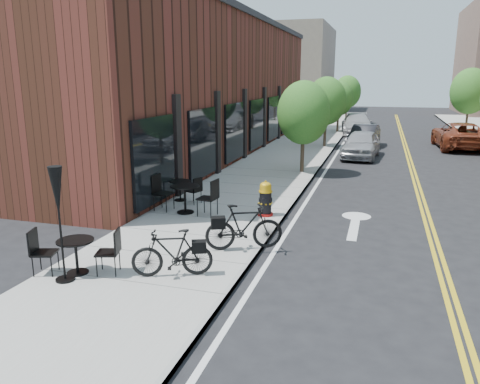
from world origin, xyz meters
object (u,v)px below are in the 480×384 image
(bicycle_right, at_px, (244,227))
(parked_car_c, at_px, (357,124))
(parked_car_a, at_px, (361,144))
(fire_hydrant, at_px, (265,199))
(parked_car_far, at_px, (460,135))
(bicycle_left, at_px, (172,253))
(parked_car_b, at_px, (364,136))
(bistro_set_b, at_px, (185,195))
(bistro_set_a, at_px, (76,252))
(patio_umbrella, at_px, (58,200))
(bistro_set_c, at_px, (180,188))

(bicycle_right, height_order, parked_car_c, parked_car_c)
(parked_car_a, height_order, parked_car_c, parked_car_c)
(fire_hydrant, height_order, parked_car_far, parked_car_far)
(bicycle_left, xyz_separation_m, parked_car_b, (2.91, 20.60, 0.05))
(bistro_set_b, bearing_deg, bistro_set_a, -87.82)
(parked_car_b, bearing_deg, bicycle_right, -89.59)
(bicycle_right, distance_m, patio_umbrella, 4.11)
(bistro_set_a, distance_m, patio_umbrella, 1.24)
(bistro_set_c, bearing_deg, parked_car_far, 77.20)
(bicycle_left, height_order, parked_car_a, parked_car_a)
(bistro_set_a, xyz_separation_m, parked_car_c, (4.03, 27.61, 0.15))
(bicycle_left, distance_m, parked_car_c, 27.26)
(bistro_set_c, bearing_deg, bistro_set_b, -39.87)
(fire_hydrant, distance_m, bistro_set_b, 2.37)
(bistro_set_a, bearing_deg, patio_umbrella, -111.04)
(bistro_set_c, bearing_deg, parked_car_a, 85.34)
(patio_umbrella, relative_size, parked_car_far, 0.42)
(parked_car_b, xyz_separation_m, parked_car_c, (-0.80, 6.57, 0.08))
(bistro_set_b, bearing_deg, parked_car_b, 81.22)
(fire_hydrant, xyz_separation_m, bicycle_left, (-0.77, -4.71, 0.00))
(bistro_set_b, xyz_separation_m, parked_car_far, (9.79, 17.29, 0.10))
(parked_car_a, bearing_deg, fire_hydrant, -95.48)
(bicycle_left, bearing_deg, parked_car_b, 149.31)
(parked_car_c, height_order, parked_car_far, parked_car_far)
(fire_hydrant, distance_m, bistro_set_a, 5.81)
(bicycle_left, height_order, bistro_set_a, bicycle_left)
(bicycle_right, distance_m, bistro_set_b, 3.49)
(fire_hydrant, xyz_separation_m, patio_umbrella, (-2.72, -5.52, 1.16))
(bistro_set_a, xyz_separation_m, bistro_set_c, (-0.37, 6.00, -0.04))
(fire_hydrant, bearing_deg, bicycle_left, -117.61)
(bicycle_left, bearing_deg, parked_car_c, 152.91)
(fire_hydrant, distance_m, bistro_set_c, 3.18)
(fire_hydrant, relative_size, parked_car_c, 0.20)
(patio_umbrella, distance_m, parked_car_b, 21.99)
(bistro_set_b, distance_m, patio_umbrella, 5.23)
(bicycle_left, bearing_deg, patio_umbrella, -90.00)
(fire_hydrant, distance_m, parked_car_far, 18.44)
(bicycle_right, bearing_deg, parked_car_a, -32.40)
(parked_car_b, bearing_deg, bistro_set_c, -102.70)
(patio_umbrella, bearing_deg, bicycle_left, 22.66)
(parked_car_a, distance_m, parked_car_far, 7.27)
(bistro_set_a, height_order, bistro_set_b, bistro_set_b)
(bistro_set_b, bearing_deg, bicycle_right, -37.20)
(bistro_set_b, height_order, patio_umbrella, patio_umbrella)
(patio_umbrella, relative_size, parked_car_c, 0.45)
(parked_car_c, bearing_deg, bistro_set_b, -105.81)
(bicycle_right, distance_m, parked_car_c, 25.33)
(fire_hydrant, relative_size, parked_car_b, 0.26)
(bicycle_left, xyz_separation_m, bistro_set_a, (-1.93, -0.44, -0.02))
(bistro_set_b, height_order, parked_car_a, parked_car_a)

